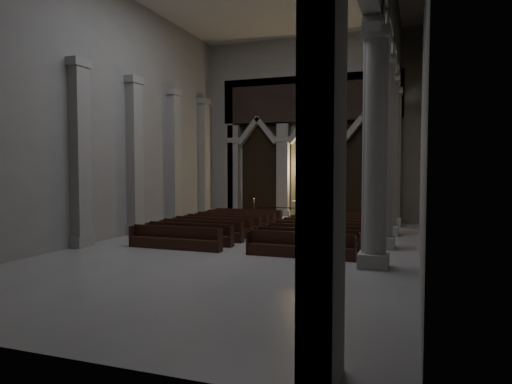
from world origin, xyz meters
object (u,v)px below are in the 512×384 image
altar_rail (298,213)px  pews (268,231)px  worshipper (305,216)px  altar (310,209)px  candle_stand_right (340,219)px  candle_stand_left (254,215)px

altar_rail → pews: size_ratio=0.52×
pews → worshipper: worshipper is taller
altar_rail → worshipper: worshipper is taller
altar → candle_stand_right: bearing=-40.7°
altar_rail → pews: 6.04m
candle_stand_left → altar_rail: bearing=-4.7°
pews → worshipper: bearing=80.5°
candle_stand_left → worshipper: (3.74, -1.77, 0.25)m
altar_rail → worshipper: (0.75, -1.53, -0.01)m
worshipper → pews: bearing=-116.8°
candle_stand_left → pews: candle_stand_left is taller
altar_rail → candle_stand_left: candle_stand_left is taller
candle_stand_left → pews: (2.98, -6.28, -0.09)m
altar_rail → candle_stand_left: size_ratio=3.43×
altar → pews: (-0.19, -8.26, -0.39)m
altar_rail → candle_stand_right: bearing=5.4°
candle_stand_right → pews: (-2.51, -6.27, -0.03)m
altar → candle_stand_left: size_ratio=1.46×
altar_rail → candle_stand_right: 2.54m
pews → candle_stand_left: bearing=115.4°
altar → worshipper: (0.56, -3.75, -0.05)m
candle_stand_right → worshipper: worshipper is taller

